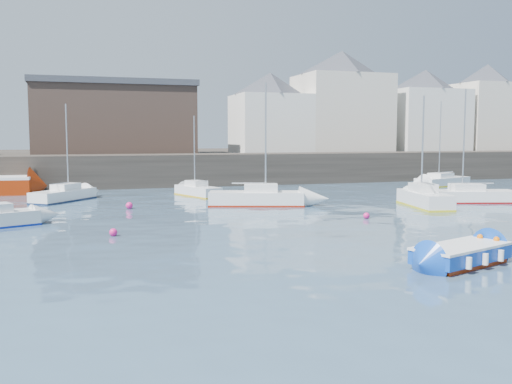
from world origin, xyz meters
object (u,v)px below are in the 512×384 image
object	(u,v)px
sailboat_h	(64,195)
buoy_near	(113,236)
blue_dinghy	(461,254)
buoy_mid	(366,219)
sailboat_g	(442,181)
sailboat_c	(424,198)
sailboat_f	(198,190)
sailboat_d	(470,196)
buoy_far	(129,209)
sailboat_b	(257,198)

from	to	relation	value
sailboat_h	buoy_near	world-z (taller)	sailboat_h
blue_dinghy	buoy_mid	distance (m)	12.00
sailboat_g	sailboat_c	bearing A→B (deg)	-129.33
sailboat_c	sailboat_f	xyz separation A→B (m)	(-13.06, 11.39, -0.12)
blue_dinghy	sailboat_g	world-z (taller)	sailboat_g
sailboat_d	sailboat_h	size ratio (longest dim) A/B	1.14
sailboat_d	buoy_far	size ratio (longest dim) A/B	17.76
sailboat_h	sailboat_f	bearing A→B (deg)	2.27
sailboat_c	buoy_near	distance (m)	21.23
sailboat_f	buoy_far	world-z (taller)	sailboat_f
sailboat_h	sailboat_c	bearing A→B (deg)	-25.47
blue_dinghy	sailboat_g	size ratio (longest dim) A/B	0.55
buoy_mid	sailboat_h	bearing A→B (deg)	138.75
buoy_far	blue_dinghy	bearing A→B (deg)	-63.69
blue_dinghy	buoy_far	xyz separation A→B (m)	(-10.12, 20.46, -0.43)
blue_dinghy	sailboat_h	world-z (taller)	sailboat_h
blue_dinghy	sailboat_c	size ratio (longest dim) A/B	0.60
blue_dinghy	sailboat_d	xyz separation A→B (m)	(13.43, 16.67, 0.06)
sailboat_d	buoy_mid	bearing A→B (deg)	-155.72
sailboat_c	sailboat_h	bearing A→B (deg)	154.53
sailboat_g	sailboat_f	bearing A→B (deg)	-174.75
sailboat_c	buoy_mid	distance (m)	7.35
sailboat_d	buoy_near	bearing A→B (deg)	-165.65
sailboat_c	sailboat_d	distance (m)	4.79
blue_dinghy	buoy_mid	bearing A→B (deg)	78.04
sailboat_c	buoy_near	size ratio (longest dim) A/B	19.46
sailboat_f	sailboat_b	bearing A→B (deg)	-70.71
sailboat_b	sailboat_c	distance (m)	11.24
sailboat_c	buoy_far	size ratio (longest dim) A/B	16.38
sailboat_b	buoy_near	world-z (taller)	sailboat_b
sailboat_c	buoy_mid	size ratio (longest dim) A/B	20.19
sailboat_f	sailboat_h	xyz separation A→B (m)	(-10.03, -0.40, 0.02)
sailboat_g	sailboat_b	bearing A→B (deg)	-156.14
sailboat_h	buoy_mid	world-z (taller)	sailboat_h
sailboat_f	buoy_far	size ratio (longest dim) A/B	13.97
sailboat_h	buoy_near	size ratio (longest dim) A/B	18.57
sailboat_f	sailboat_g	xyz separation A→B (m)	(24.21, 2.22, 0.01)
buoy_near	buoy_far	distance (m)	10.37
buoy_far	sailboat_c	bearing A→B (deg)	-14.87
sailboat_b	sailboat_f	xyz separation A→B (m)	(-2.57, 7.35, -0.09)
sailboat_g	buoy_mid	distance (m)	24.61
sailboat_g	buoy_far	xyz separation A→B (m)	(-30.09, -8.59, -0.45)
blue_dinghy	buoy_mid	xyz separation A→B (m)	(2.48, 11.73, -0.43)
sailboat_h	buoy_near	xyz separation A→B (m)	(2.52, -16.21, -0.46)
blue_dinghy	sailboat_g	xyz separation A→B (m)	(19.97, 29.05, 0.02)
buoy_mid	buoy_far	bearing A→B (deg)	145.30
buoy_near	buoy_mid	world-z (taller)	buoy_near
sailboat_h	buoy_near	distance (m)	16.41
sailboat_f	sailboat_h	size ratio (longest dim) A/B	0.89
sailboat_f	buoy_far	distance (m)	8.67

